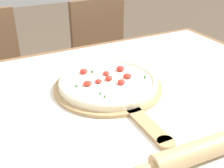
# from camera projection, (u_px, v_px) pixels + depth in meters

# --- Properties ---
(dining_table) EXTENTS (1.45, 1.03, 0.77)m
(dining_table) POSITION_uv_depth(u_px,v_px,m) (120.00, 121.00, 1.00)
(dining_table) COLOR brown
(dining_table) RESTS_ON ground_plane
(towel_cloth) EXTENTS (1.37, 0.95, 0.00)m
(towel_cloth) POSITION_uv_depth(u_px,v_px,m) (121.00, 96.00, 0.95)
(towel_cloth) COLOR silver
(towel_cloth) RESTS_ON dining_table
(pizza_peel) EXTENTS (0.38, 0.56, 0.01)m
(pizza_peel) POSITION_uv_depth(u_px,v_px,m) (110.00, 89.00, 0.98)
(pizza_peel) COLOR tan
(pizza_peel) RESTS_ON towel_cloth
(pizza) EXTENTS (0.35, 0.35, 0.04)m
(pizza) POSITION_uv_depth(u_px,v_px,m) (108.00, 82.00, 0.99)
(pizza) COLOR beige
(pizza) RESTS_ON pizza_peel
(rolling_pin) EXTENTS (0.42, 0.07, 0.05)m
(rolling_pin) POSITION_uv_depth(u_px,v_px,m) (212.00, 147.00, 0.68)
(rolling_pin) COLOR tan
(rolling_pin) RESTS_ON towel_cloth
(chair_right) EXTENTS (0.43, 0.43, 0.91)m
(chair_right) POSITION_uv_depth(u_px,v_px,m) (105.00, 59.00, 1.85)
(chair_right) COLOR brown
(chair_right) RESTS_ON ground_plane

